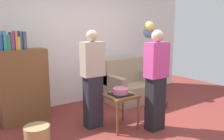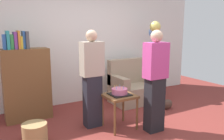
{
  "view_description": "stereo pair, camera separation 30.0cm",
  "coord_description": "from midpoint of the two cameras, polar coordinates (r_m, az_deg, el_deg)",
  "views": [
    {
      "loc": [
        -2.31,
        -2.6,
        1.66
      ],
      "look_at": [
        -0.15,
        0.59,
        0.95
      ],
      "focal_mm": 36.82,
      "sensor_mm": 36.0,
      "label": 1
    },
    {
      "loc": [
        -2.05,
        -2.76,
        1.66
      ],
      "look_at": [
        -0.15,
        0.59,
        0.95
      ],
      "focal_mm": 36.82,
      "sensor_mm": 36.0,
      "label": 2
    }
  ],
  "objects": [
    {
      "name": "bookshelf",
      "position": [
        4.36,
        -23.03,
        -3.18
      ],
      "size": [
        0.8,
        0.36,
        1.61
      ],
      "color": "brown",
      "rests_on": "ground_plane"
    },
    {
      "name": "couch",
      "position": [
        5.25,
        2.95,
        -4.11
      ],
      "size": [
        1.1,
        0.7,
        0.96
      ],
      "color": "gray",
      "rests_on": "ground_plane"
    },
    {
      "name": "wicker_basket",
      "position": [
        3.58,
        -20.47,
        -15.19
      ],
      "size": [
        0.36,
        0.36,
        0.3
      ],
      "primitive_type": "cylinder",
      "color": "#A88451",
      "rests_on": "ground_plane"
    },
    {
      "name": "wall_back",
      "position": [
        5.22,
        -9.44,
        6.91
      ],
      "size": [
        6.0,
        0.1,
        2.7
      ],
      "primitive_type": "cube",
      "color": "silver",
      "rests_on": "ground_plane"
    },
    {
      "name": "handbag",
      "position": [
        4.97,
        10.89,
        -8.05
      ],
      "size": [
        0.28,
        0.14,
        0.2
      ],
      "primitive_type": "ellipsoid",
      "color": "#473328",
      "rests_on": "ground_plane"
    },
    {
      "name": "person_blowing_candles",
      "position": [
        3.8,
        -7.06,
        -2.2
      ],
      "size": [
        0.36,
        0.22,
        1.63
      ],
      "rotation": [
        0.0,
        0.0,
        -0.01
      ],
      "color": "#23232D",
      "rests_on": "ground_plane"
    },
    {
      "name": "balloon_bunch",
      "position": [
        5.52,
        7.64,
        9.82
      ],
      "size": [
        0.32,
        0.34,
        1.81
      ],
      "color": "silver",
      "rests_on": "ground_plane"
    },
    {
      "name": "birthday_cake",
      "position": [
        3.78,
        -0.14,
        -5.41
      ],
      "size": [
        0.32,
        0.32,
        0.16
      ],
      "color": "black",
      "rests_on": "side_table"
    },
    {
      "name": "person_holding_cake",
      "position": [
        3.72,
        8.61,
        -2.55
      ],
      "size": [
        0.36,
        0.22,
        1.63
      ],
      "rotation": [
        0.0,
        0.0,
        3.13
      ],
      "color": "black",
      "rests_on": "ground_plane"
    },
    {
      "name": "side_table",
      "position": [
        3.82,
        -0.14,
        -7.38
      ],
      "size": [
        0.48,
        0.48,
        0.58
      ],
      "color": "brown",
      "rests_on": "ground_plane"
    },
    {
      "name": "ground_plane",
      "position": [
        3.83,
        4.67,
        -15.25
      ],
      "size": [
        8.0,
        8.0,
        0.0
      ],
      "primitive_type": "plane",
      "color": "maroon"
    }
  ]
}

